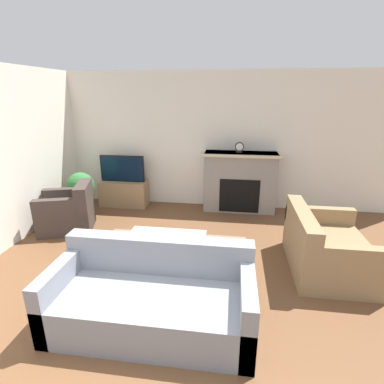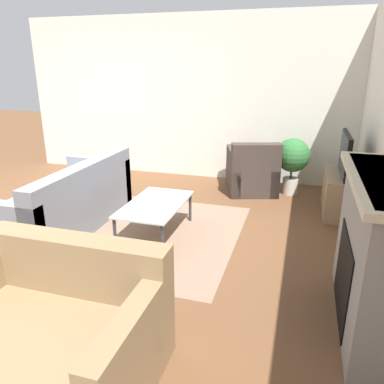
% 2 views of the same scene
% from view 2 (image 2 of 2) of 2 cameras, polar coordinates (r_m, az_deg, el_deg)
% --- Properties ---
extents(ground_plane, '(20.00, 20.00, 0.00)m').
position_cam_2_polar(ground_plane, '(5.33, -25.20, -4.01)').
color(ground_plane, brown).
extents(wall_left, '(0.06, 7.28, 2.70)m').
position_cam_2_polar(wall_left, '(6.43, 5.03, 13.85)').
color(wall_left, silver).
rests_on(wall_left, ground_plane).
extents(area_rug, '(2.28, 1.82, 0.00)m').
position_cam_2_polar(area_rug, '(4.47, -4.95, -6.45)').
color(area_rug, '#896B56').
rests_on(area_rug, ground_plane).
extents(fireplace, '(1.52, 0.50, 1.19)m').
position_cam_2_polar(fireplace, '(3.08, 26.71, -8.14)').
color(fireplace, gray).
rests_on(fireplace, ground_plane).
extents(tv_stand, '(0.98, 0.42, 0.53)m').
position_cam_2_polar(tv_stand, '(5.41, 21.61, -0.18)').
color(tv_stand, '#997A56').
rests_on(tv_stand, ground_plane).
extents(tv, '(0.92, 0.06, 0.54)m').
position_cam_2_polar(tv, '(5.27, 22.29, 5.34)').
color(tv, black).
rests_on(tv, tv_stand).
extents(couch_sectional, '(2.02, 0.93, 0.82)m').
position_cam_2_polar(couch_sectional, '(4.80, -18.91, -1.93)').
color(couch_sectional, gray).
rests_on(couch_sectional, ground_plane).
extents(couch_loveseat, '(0.98, 1.34, 0.82)m').
position_cam_2_polar(couch_loveseat, '(2.67, -20.64, -19.94)').
color(couch_loveseat, '#8C704C').
rests_on(couch_loveseat, ground_plane).
extents(armchair_by_window, '(1.03, 0.94, 0.82)m').
position_cam_2_polar(armchair_by_window, '(5.93, 9.10, 2.91)').
color(armchair_by_window, '#3D332D').
rests_on(armchair_by_window, ground_plane).
extents(coffee_table, '(1.08, 0.62, 0.39)m').
position_cam_2_polar(coffee_table, '(4.35, -5.60, -2.14)').
color(coffee_table, '#333338').
rests_on(coffee_table, ground_plane).
extents(potted_plant, '(0.51, 0.51, 0.87)m').
position_cam_2_polar(potted_plant, '(5.87, 15.06, 5.00)').
color(potted_plant, beige).
rests_on(potted_plant, ground_plane).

